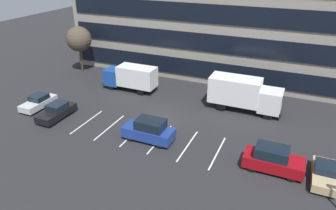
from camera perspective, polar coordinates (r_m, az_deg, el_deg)
name	(u,v)px	position (r m, az deg, el deg)	size (l,w,h in m)	color
ground_plane	(164,117)	(33.58, -0.66, -2.26)	(120.00, 120.00, 0.00)	#262628
lot_markings	(147,136)	(30.35, -3.90, -5.64)	(14.14, 5.40, 0.01)	silver
box_truck_blue	(131,77)	(39.92, -6.76, 5.14)	(6.95, 2.30, 3.22)	#194799
box_truck_white	(244,93)	(35.24, 13.62, 2.14)	(7.96, 2.64, 3.69)	white
sedan_silver	(39,102)	(38.26, -22.46, 0.53)	(1.78, 4.25, 1.52)	silver
suv_maroon	(273,159)	(26.71, 18.55, -9.36)	(4.69, 1.99, 2.12)	maroon
suv_navy	(149,130)	(29.21, -3.45, -4.60)	(4.78, 2.03, 2.16)	navy
sedan_black	(57,111)	(35.21, -19.57, -1.09)	(1.88, 4.48, 1.61)	black
sedan_tan	(324,173)	(27.25, 26.49, -11.08)	(1.69, 4.04, 1.45)	tan
bare_tree	(79,39)	(47.05, -15.91, 11.43)	(3.55, 3.55, 6.65)	#473323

